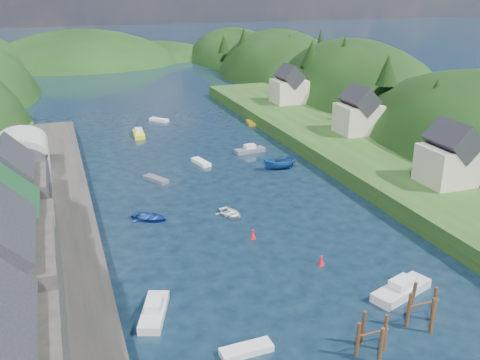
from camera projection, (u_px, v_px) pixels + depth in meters
name	position (u px, v px, depth m)	size (l,w,h in m)	color
ground	(196.00, 159.00, 88.00)	(600.00, 600.00, 0.00)	black
hillside_right	(353.00, 138.00, 126.72)	(36.00, 245.56, 48.00)	black
far_hills	(115.00, 90.00, 201.77)	(103.00, 68.00, 44.00)	black
hill_trees	(173.00, 78.00, 97.27)	(91.55, 144.92, 12.25)	black
quay_left	(41.00, 262.00, 53.64)	(12.00, 110.00, 2.00)	#2D2B28
quayside_buildings	(2.00, 279.00, 38.87)	(8.00, 35.84, 12.90)	#2D2B28
boat_sheds	(20.00, 166.00, 68.33)	(7.00, 21.00, 7.50)	#2D2D30
terrace_right	(361.00, 154.00, 86.54)	(16.00, 120.00, 2.40)	#234719
right_bank_cottages	(352.00, 113.00, 93.23)	(9.00, 59.24, 8.41)	beige
piling_cluster_near	(371.00, 339.00, 41.51)	(2.97, 2.79, 3.75)	#382314
piling_cluster_far	(422.00, 310.00, 45.16)	(3.23, 3.02, 3.85)	#382314
channel_buoy_near	(321.00, 261.00, 54.89)	(0.70, 0.70, 1.10)	red
channel_buoy_far	(253.00, 235.00, 60.56)	(0.70, 0.70, 1.10)	red
moored_boats	(252.00, 238.00, 59.36)	(37.02, 95.38, 2.23)	white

